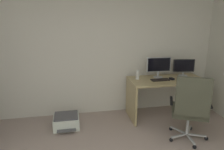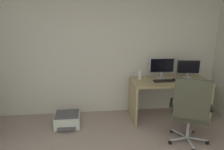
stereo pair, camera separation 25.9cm
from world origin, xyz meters
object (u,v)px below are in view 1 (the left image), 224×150
(desk, at_px, (166,89))
(keyboard, at_px, (160,80))
(monitor_secondary, at_px, (184,66))
(printer, at_px, (66,121))
(computer_mouse, at_px, (172,79))
(desktop_speaker, at_px, (138,75))
(monitor_main, at_px, (159,65))
(office_chair, at_px, (190,107))

(desk, xyz_separation_m, keyboard, (-0.15, -0.05, 0.21))
(keyboard, bearing_deg, monitor_secondary, 18.39)
(desk, distance_m, printer, 1.96)
(computer_mouse, xyz_separation_m, desktop_speaker, (-0.63, 0.15, 0.07))
(monitor_main, distance_m, keyboard, 0.31)
(desk, distance_m, desktop_speaker, 0.63)
(monitor_main, height_order, desktop_speaker, monitor_main)
(desk, relative_size, desktop_speaker, 8.35)
(computer_mouse, bearing_deg, desk, 139.41)
(keyboard, height_order, office_chair, office_chair)
(monitor_main, bearing_deg, office_chair, -85.53)
(keyboard, bearing_deg, computer_mouse, 0.34)
(desktop_speaker, distance_m, printer, 1.55)
(monitor_main, bearing_deg, monitor_secondary, 0.01)
(desk, distance_m, office_chair, 0.92)
(keyboard, xyz_separation_m, computer_mouse, (0.23, 0.01, 0.01))
(desk, relative_size, monitor_secondary, 3.42)
(desk, distance_m, monitor_secondary, 0.59)
(desk, bearing_deg, monitor_secondary, 19.72)
(desk, xyz_separation_m, office_chair, (-0.03, -0.92, 0.04))
(keyboard, bearing_deg, desktop_speaker, 157.80)
(desk, bearing_deg, monitor_main, 128.31)
(monitor_secondary, height_order, desktop_speaker, monitor_secondary)
(monitor_main, bearing_deg, computer_mouse, -45.11)
(monitor_secondary, height_order, office_chair, same)
(printer, bearing_deg, desk, 3.08)
(desk, relative_size, printer, 2.95)
(computer_mouse, bearing_deg, printer, 172.31)
(computer_mouse, bearing_deg, monitor_main, 125.60)
(keyboard, height_order, desktop_speaker, desktop_speaker)
(desktop_speaker, bearing_deg, monitor_main, 6.25)
(computer_mouse, distance_m, desktop_speaker, 0.65)
(desktop_speaker, bearing_deg, keyboard, -21.10)
(desk, xyz_separation_m, desktop_speaker, (-0.55, 0.10, 0.29))
(keyboard, relative_size, computer_mouse, 3.40)
(keyboard, xyz_separation_m, printer, (-1.75, -0.05, -0.65))
(monitor_secondary, bearing_deg, monitor_main, -179.99)
(monitor_secondary, height_order, keyboard, monitor_secondary)
(monitor_main, bearing_deg, desk, -51.69)
(monitor_secondary, distance_m, computer_mouse, 0.43)
(computer_mouse, height_order, office_chair, office_chair)
(computer_mouse, bearing_deg, desktop_speaker, 157.53)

